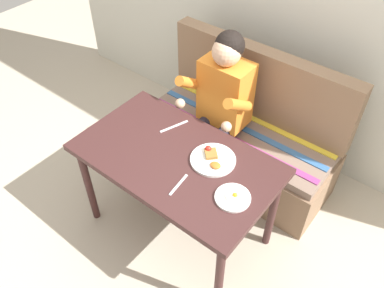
{
  "coord_description": "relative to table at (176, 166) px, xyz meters",
  "views": [
    {
      "loc": [
        1.07,
        -1.2,
        2.39
      ],
      "look_at": [
        0.0,
        0.15,
        0.72
      ],
      "focal_mm": 37.0,
      "sensor_mm": 36.0,
      "label": 1
    }
  ],
  "objects": [
    {
      "name": "ground_plane",
      "position": [
        0.0,
        0.0,
        -0.65
      ],
      "size": [
        8.0,
        8.0,
        0.0
      ],
      "primitive_type": "plane",
      "color": "#B6AA95"
    },
    {
      "name": "knife",
      "position": [
        -0.18,
        0.2,
        0.08
      ],
      "size": [
        0.08,
        0.19,
        0.0
      ],
      "primitive_type": "cube",
      "rotation": [
        0.0,
        0.0,
        -0.34
      ],
      "color": "silver",
      "rests_on": "table"
    },
    {
      "name": "table",
      "position": [
        0.0,
        0.0,
        0.0
      ],
      "size": [
        1.2,
        0.7,
        0.73
      ],
      "color": "#3B201F",
      "rests_on": "ground"
    },
    {
      "name": "person",
      "position": [
        -0.11,
        0.59,
        0.09
      ],
      "size": [
        0.45,
        0.61,
        1.21
      ],
      "color": "orange",
      "rests_on": "ground"
    },
    {
      "name": "couch",
      "position": [
        0.0,
        0.76,
        -0.32
      ],
      "size": [
        1.44,
        0.56,
        1.0
      ],
      "color": "#83644B",
      "rests_on": "ground"
    },
    {
      "name": "plate_breakfast",
      "position": [
        0.18,
        0.11,
        0.09
      ],
      "size": [
        0.27,
        0.27,
        0.05
      ],
      "color": "white",
      "rests_on": "table"
    },
    {
      "name": "plate_eggs",
      "position": [
        0.43,
        -0.05,
        0.09
      ],
      "size": [
        0.19,
        0.19,
        0.04
      ],
      "color": "white",
      "rests_on": "table"
    },
    {
      "name": "fork",
      "position": [
        0.15,
        -0.16,
        0.08
      ],
      "size": [
        0.03,
        0.17,
        0.0
      ],
      "primitive_type": "cube",
      "rotation": [
        0.0,
        0.0,
        0.11
      ],
      "color": "silver",
      "rests_on": "table"
    }
  ]
}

